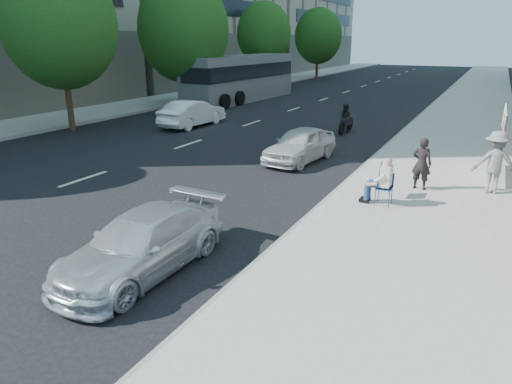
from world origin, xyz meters
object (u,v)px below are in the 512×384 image
Objects in this scene: pedestrian_woman at (422,164)px; bus at (241,78)px; seated_protester at (381,178)px; jogger at (495,162)px; white_sedan_mid at (192,113)px; motorcycle at (346,120)px; protest_banner at (501,139)px; parked_sedan at (142,243)px; white_sedan_near at (300,145)px.

bus is at bearing -41.01° from pedestrian_woman.
pedestrian_woman is at bearing 67.68° from seated_protester.
jogger is 1.17× the size of pedestrian_woman.
motorcycle is at bearing -163.64° from white_sedan_mid.
seated_protester is at bearing 147.66° from white_sedan_mid.
protest_banner reaches higher than motorcycle.
protest_banner is 11.77m from parked_sedan.
pedestrian_woman reaches higher than motorcycle.
parked_sedan is at bearing -62.53° from bus.
pedestrian_woman is 9.44m from motorcycle.
jogger is (2.67, 2.44, 0.19)m from seated_protester.
protest_banner is at bearing -36.97° from bus.
white_sedan_mid is at bearing -19.81° from pedestrian_woman.
pedestrian_woman is 0.41× the size of white_sedan_near.
protest_banner is at bearing 57.19° from seated_protester.
white_sedan_near is (-0.50, 9.50, 0.05)m from parked_sedan.
parked_sedan is (-4.14, -7.57, -0.34)m from pedestrian_woman.
jogger is 0.15× the size of bus.
pedestrian_woman reaches higher than parked_sedan.
pedestrian_woman is at bearing -129.47° from protest_banner.
seated_protester is 0.32× the size of parked_sedan.
white_sedan_mid is at bearing 122.87° from parked_sedan.
jogger is 15.47m from white_sedan_mid.
seated_protester is at bearing -67.90° from motorcycle.
bus is at bearing -56.71° from jogger.
white_sedan_near is at bearing -25.19° from jogger.
parked_sedan is 26.96m from bus.
motorcycle is (-4.73, 8.17, -0.29)m from pedestrian_woman.
white_sedan_mid reaches higher than white_sedan_near.
motorcycle reaches higher than white_sedan_near.
seated_protester is at bearing -122.81° from protest_banner.
white_sedan_mid is (-12.51, 6.19, -0.23)m from pedestrian_woman.
jogger is at bearing -156.41° from pedestrian_woman.
white_sedan_near is at bearing 135.58° from seated_protester.
motorcycle is at bearing 139.60° from protest_banner.
white_sedan_near is 6.23m from motorcycle.
protest_banner is 0.25× the size of bus.
bus reaches higher than motorcycle.
bus reaches higher than white_sedan_mid.
motorcycle is at bearing 97.61° from white_sedan_near.
seated_protester is 5.43m from white_sedan_near.
jogger reaches higher than pedestrian_woman.
protest_banner is 0.73× the size of white_sedan_mid.
jogger is 2.00m from pedestrian_woman.
white_sedan_mid is 11.13m from bus.
protest_banner is at bearing -106.65° from jogger.
parked_sedan is 0.33× the size of bus.
parked_sedan is 16.11m from white_sedan_mid.
seated_protester is 6.64m from parked_sedan.
parked_sedan is 1.08× the size of white_sedan_near.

